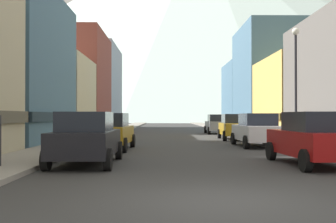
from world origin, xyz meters
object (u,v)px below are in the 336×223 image
Objects in this scene: car_right_0 at (314,138)px; pedestrian_0 at (293,129)px; car_right_3 at (217,124)px; car_left_0 at (87,138)px; car_right_1 at (257,130)px; streetlamp_right at (296,69)px; car_right_2 at (235,127)px; car_left_1 at (110,131)px.

car_right_0 reaches higher than pedestrian_0.
car_left_0 is at bearing -107.60° from car_right_3.
car_left_0 is 1.00× the size of car_right_1.
car_right_1 is 0.76× the size of streetlamp_right.
car_left_0 is 0.99× the size of car_right_2.
car_right_2 and car_right_3 have the same top height.
car_right_0 is at bearing -103.92° from pedestrian_0.
car_left_0 and car_left_1 have the same top height.
streetlamp_right is at bearing 34.44° from car_left_0.
car_right_2 is (7.60, 8.53, 0.00)m from car_left_1.
car_right_3 is at bearing 90.01° from car_right_1.
car_left_0 is at bearing -133.48° from car_right_1.
car_right_0 is 10.17m from pedestrian_0.
car_right_1 is (7.60, 1.93, 0.00)m from car_left_1.
car_right_0 is at bearing -89.99° from car_right_1.
car_left_1 is 9.94m from car_right_0.
car_right_2 reaches higher than pedestrian_0.
car_left_1 is 1.01× the size of car_right_3.
streetlamp_right reaches higher than car_left_1.
car_left_0 is 0.75× the size of streetlamp_right.
pedestrian_0 is at bearing 76.08° from car_right_0.
car_right_3 is (7.60, 17.86, 0.00)m from car_left_1.
car_right_0 and car_right_1 have the same top height.
car_left_0 is 11.52m from streetlamp_right.
streetlamp_right is at bearing -48.36° from car_right_1.
streetlamp_right reaches higher than car_right_0.
pedestrian_0 is 4.62m from streetlamp_right.
car_left_1 is 9.66m from streetlamp_right.
car_right_1 is at bearing 46.52° from car_left_0.
car_left_0 reaches higher than pedestrian_0.
car_left_0 is at bearing -136.42° from pedestrian_0.
car_left_0 and car_right_1 have the same top height.
pedestrian_0 is (10.05, 9.56, -0.03)m from car_left_0.
car_right_1 is (7.60, 8.02, 0.00)m from car_left_0.
car_right_1 is at bearing 131.64° from streetlamp_right.
car_right_2 is (0.00, 6.60, 0.00)m from car_right_1.
car_right_0 and car_right_2 have the same top height.
car_right_2 is 9.03m from streetlamp_right.
streetlamp_right is at bearing 76.78° from car_right_0.
car_left_1 is 11.43m from car_right_2.
streetlamp_right is at bearing -84.99° from car_right_3.
car_right_3 is at bearing 90.01° from car_right_2.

